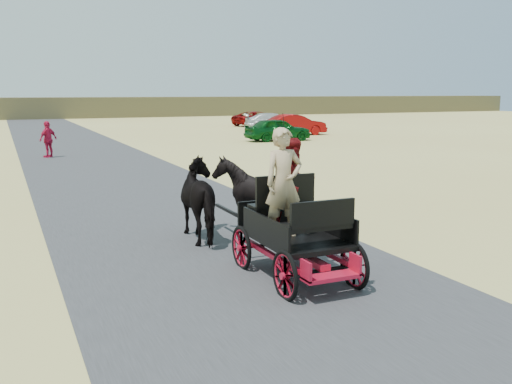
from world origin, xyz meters
name	(u,v)px	position (x,y,z in m)	size (l,w,h in m)	color
ground	(230,261)	(0.00, 0.00, 0.00)	(140.00, 140.00, 0.00)	tan
road	(230,261)	(0.00, 0.00, 0.01)	(6.00, 140.00, 0.01)	#38383A
ridge_far	(33,108)	(0.00, 62.00, 1.20)	(140.00, 6.00, 2.40)	brown
carriage	(295,256)	(0.68, -1.28, 0.36)	(1.30, 2.40, 0.72)	black
horse_left	(205,200)	(0.13, 1.72, 0.85)	(0.91, 2.01, 1.70)	black
horse_right	(253,196)	(1.23, 1.72, 0.85)	(1.37, 1.54, 1.70)	black
driver_man	(284,183)	(0.48, -1.23, 1.62)	(0.66, 0.43, 1.80)	tan
passenger_woman	(295,183)	(0.98, -0.68, 1.51)	(0.77, 0.60, 1.58)	#660C0F
pedestrian	(48,139)	(-1.66, 19.12, 0.86)	(1.01, 0.42, 1.73)	#BA153B
car_a	(278,129)	(12.35, 23.02, 0.72)	(1.69, 4.20, 1.43)	#0C4C19
car_b	(295,125)	(15.65, 26.89, 0.74)	(1.56, 4.47, 1.47)	maroon
car_c	(274,122)	(16.23, 31.51, 0.69)	(1.95, 4.78, 1.39)	silver
car_d	(257,119)	(17.70, 38.01, 0.66)	(2.18, 4.72, 1.31)	maroon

